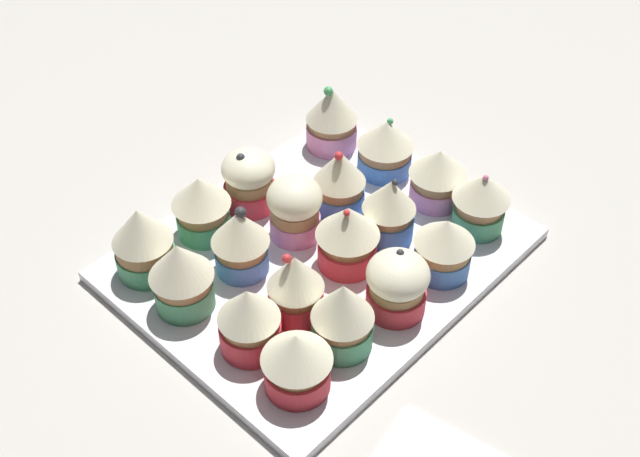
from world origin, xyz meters
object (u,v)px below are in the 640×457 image
(cupcake_14, at_px, (201,205))
(cupcake_6, at_px, (340,180))
(cupcake_1, at_px, (438,175))
(cupcake_18, at_px, (143,241))
(cupcake_8, at_px, (348,235))
(cupcake_0, at_px, (481,200))
(cupcake_2, at_px, (385,146))
(cupcake_12, at_px, (295,285))
(cupcake_5, at_px, (389,209))
(cupcake_10, at_px, (248,180))
(cupcake_4, at_px, (444,245))
(cupcake_11, at_px, (343,315))
(cupcake_7, at_px, (397,284))
(cupcake_9, at_px, (298,206))
(cupcake_17, at_px, (181,275))
(baking_tray, at_px, (320,254))
(cupcake_16, at_px, (249,319))
(cupcake_3, at_px, (332,117))
(cupcake_13, at_px, (240,240))
(cupcake_15, at_px, (297,360))

(cupcake_14, bearing_deg, cupcake_6, -120.88)
(cupcake_1, xyz_separation_m, cupcake_18, (0.14, 0.28, 0.00))
(cupcake_8, bearing_deg, cupcake_18, 46.25)
(cupcake_0, distance_m, cupcake_2, 0.13)
(cupcake_12, height_order, cupcake_18, cupcake_18)
(cupcake_5, bearing_deg, cupcake_10, 24.41)
(cupcake_4, xyz_separation_m, cupcake_11, (0.01, 0.14, 0.00))
(cupcake_7, bearing_deg, cupcake_14, 14.96)
(cupcake_2, xyz_separation_m, cupcake_4, (-0.14, 0.08, 0.00))
(cupcake_10, xyz_separation_m, cupcake_14, (0.00, 0.06, 0.00))
(cupcake_9, xyz_separation_m, cupcake_17, (0.01, 0.15, 0.00))
(cupcake_5, xyz_separation_m, cupcake_14, (0.14, 0.13, 0.00))
(baking_tray, relative_size, cupcake_16, 5.15)
(cupcake_12, distance_m, cupcake_17, 0.11)
(cupcake_1, height_order, cupcake_18, cupcake_18)
(cupcake_0, xyz_separation_m, cupcake_3, (0.21, 0.00, 0.00))
(cupcake_4, relative_size, cupcake_9, 0.94)
(cupcake_7, height_order, cupcake_12, cupcake_12)
(cupcake_1, relative_size, cupcake_10, 0.95)
(cupcake_1, height_order, cupcake_14, cupcake_14)
(cupcake_4, height_order, cupcake_7, cupcake_7)
(cupcake_4, bearing_deg, cupcake_8, 36.95)
(cupcake_5, bearing_deg, cupcake_9, 39.19)
(cupcake_12, distance_m, cupcake_13, 0.08)
(cupcake_15, bearing_deg, cupcake_4, -92.02)
(cupcake_11, bearing_deg, cupcake_0, -89.52)
(cupcake_6, distance_m, cupcake_16, 0.21)
(cupcake_2, distance_m, cupcake_11, 0.26)
(cupcake_3, bearing_deg, cupcake_8, 137.32)
(cupcake_9, distance_m, cupcake_17, 0.15)
(cupcake_14, height_order, cupcake_15, cupcake_14)
(cupcake_0, relative_size, cupcake_3, 0.89)
(cupcake_0, distance_m, cupcake_13, 0.25)
(cupcake_7, height_order, cupcake_16, cupcake_16)
(cupcake_14, bearing_deg, cupcake_17, 129.21)
(cupcake_6, relative_size, cupcake_16, 1.07)
(cupcake_4, bearing_deg, cupcake_15, 87.98)
(cupcake_0, height_order, cupcake_15, cupcake_0)
(cupcake_3, relative_size, cupcake_16, 1.11)
(cupcake_2, distance_m, cupcake_5, 0.11)
(cupcake_1, distance_m, cupcake_8, 0.14)
(cupcake_2, bearing_deg, cupcake_16, 105.32)
(cupcake_7, xyz_separation_m, cupcake_10, (0.21, -0.01, 0.00))
(cupcake_9, relative_size, cupcake_17, 0.90)
(cupcake_5, xyz_separation_m, cupcake_12, (-0.00, 0.14, -0.00))
(cupcake_6, bearing_deg, cupcake_4, 179.91)
(cupcake_15, bearing_deg, cupcake_13, -24.31)
(cupcake_11, distance_m, cupcake_14, 0.20)
(cupcake_5, xyz_separation_m, cupcake_18, (0.14, 0.20, 0.00))
(cupcake_3, distance_m, cupcake_14, 0.20)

